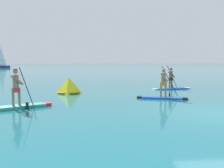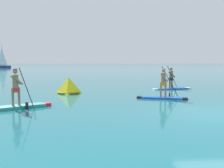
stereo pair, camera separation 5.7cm
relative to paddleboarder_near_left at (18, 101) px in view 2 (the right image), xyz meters
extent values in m
plane|color=#1E727F|center=(8.27, -1.75, -0.35)|extent=(440.00, 440.00, 0.00)
cube|color=teal|center=(0.00, 0.01, -0.28)|extent=(2.39, 1.79, 0.14)
cube|color=red|center=(1.15, 0.69, -0.28)|extent=(0.50, 0.56, 0.14)
cylinder|color=#997051|center=(0.04, 0.03, 0.20)|extent=(0.11, 0.11, 0.81)
cylinder|color=#997051|center=(-0.20, -0.11, 0.20)|extent=(0.11, 0.11, 0.81)
cube|color=red|center=(-0.08, -0.04, 0.51)|extent=(0.34, 0.32, 0.22)
cylinder|color=#997051|center=(-0.08, -0.04, 0.90)|extent=(0.26, 0.26, 0.60)
sphere|color=#997051|center=(-0.08, -0.04, 1.34)|extent=(0.21, 0.21, 0.21)
cylinder|color=red|center=(-0.08, -0.04, 1.43)|extent=(0.18, 0.18, 0.06)
cylinder|color=#997051|center=(-0.12, 0.12, 0.95)|extent=(0.45, 0.33, 0.48)
cylinder|color=#997051|center=(0.04, -0.14, 0.95)|extent=(0.45, 0.33, 0.48)
cylinder|color=black|center=(0.45, -0.24, 0.63)|extent=(0.54, 0.34, 1.79)
cube|color=black|center=(0.45, -0.24, -0.19)|extent=(0.17, 0.21, 0.32)
cube|color=blue|center=(7.32, 2.48, -0.29)|extent=(2.36, 1.29, 0.11)
cube|color=black|center=(8.54, 2.08, -0.29)|extent=(0.41, 0.50, 0.11)
cube|color=black|center=(6.10, 2.87, -0.29)|extent=(0.39, 0.44, 0.11)
cylinder|color=#997051|center=(7.51, 2.42, 0.18)|extent=(0.11, 0.11, 0.84)
cylinder|color=#997051|center=(7.26, 2.50, 0.18)|extent=(0.11, 0.11, 0.84)
cube|color=orange|center=(7.38, 2.46, 0.51)|extent=(0.32, 0.29, 0.22)
cylinder|color=#997051|center=(7.38, 2.46, 0.87)|extent=(0.26, 0.26, 0.55)
sphere|color=#997051|center=(7.38, 2.46, 1.28)|extent=(0.21, 0.21, 0.21)
cylinder|color=#997051|center=(7.48, 2.59, 0.87)|extent=(0.44, 0.21, 0.51)
cylinder|color=#997051|center=(7.38, 2.29, 0.87)|extent=(0.44, 0.21, 0.51)
cylinder|color=black|center=(7.84, 2.74, 0.64)|extent=(0.91, 0.33, 1.73)
cube|color=black|center=(7.84, 2.74, -0.22)|extent=(0.14, 0.21, 0.32)
cube|color=blue|center=(9.45, 7.50, -0.30)|extent=(2.56, 1.20, 0.09)
cube|color=white|center=(10.81, 7.78, -0.30)|extent=(0.40, 0.55, 0.09)
cube|color=white|center=(8.09, 7.22, -0.30)|extent=(0.39, 0.48, 0.09)
cylinder|color=brown|center=(9.44, 7.50, 0.13)|extent=(0.11, 0.11, 0.78)
cylinder|color=brown|center=(9.26, 7.46, 0.13)|extent=(0.11, 0.11, 0.78)
cube|color=black|center=(9.35, 7.48, 0.43)|extent=(0.30, 0.27, 0.22)
cylinder|color=brown|center=(9.35, 7.48, 0.79)|extent=(0.26, 0.26, 0.54)
sphere|color=brown|center=(9.35, 7.48, 1.20)|extent=(0.21, 0.21, 0.21)
cylinder|color=brown|center=(9.37, 7.64, 0.79)|extent=(0.44, 0.17, 0.51)
cylinder|color=brown|center=(9.43, 7.34, 0.79)|extent=(0.44, 0.17, 0.51)
cylinder|color=black|center=(9.60, 8.00, 0.60)|extent=(0.88, 0.22, 1.71)
cube|color=black|center=(9.60, 8.00, -0.24)|extent=(0.12, 0.21, 0.32)
pyramid|color=yellow|center=(1.76, 5.52, 0.19)|extent=(1.36, 1.36, 1.06)
torus|color=olive|center=(1.76, 5.52, -0.29)|extent=(1.54, 1.54, 0.12)
cube|color=navy|center=(-24.84, 71.02, 0.05)|extent=(4.79, 3.52, 0.78)
cylinder|color=#B2B2B7|center=(-24.84, 71.02, 3.68)|extent=(0.12, 0.12, 6.49)
pyramid|color=white|center=(-24.84, 71.02, 3.31)|extent=(1.77, 1.38, 5.55)
cube|color=silver|center=(-24.84, 71.02, 0.67)|extent=(1.94, 1.63, 0.47)
camera|label=1|loc=(3.37, -11.93, 1.80)|focal=41.57mm
camera|label=2|loc=(3.43, -11.94, 1.80)|focal=41.57mm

